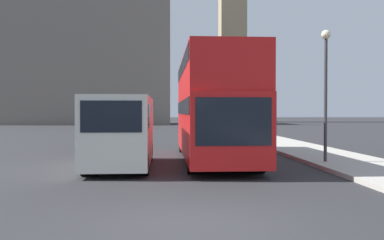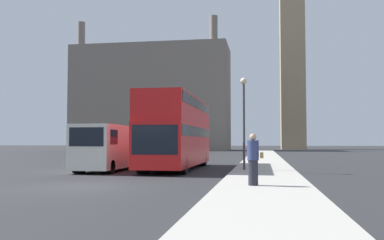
{
  "view_description": "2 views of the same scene",
  "coord_description": "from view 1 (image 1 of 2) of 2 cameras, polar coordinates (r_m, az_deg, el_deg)",
  "views": [
    {
      "loc": [
        -0.49,
        -7.81,
        2.04
      ],
      "look_at": [
        0.72,
        11.12,
        1.68
      ],
      "focal_mm": 40.0,
      "sensor_mm": 36.0,
      "label": 1
    },
    {
      "loc": [
        6.61,
        -15.24,
        1.68
      ],
      "look_at": [
        1.22,
        17.42,
        3.33
      ],
      "focal_mm": 40.0,
      "sensor_mm": 36.0,
      "label": 2
    }
  ],
  "objects": [
    {
      "name": "building_block_distant",
      "position": [
        74.31,
        -14.52,
        7.15
      ],
      "size": [
        29.49,
        11.69,
        24.12
      ],
      "color": "slate",
      "rests_on": "ground_plane"
    },
    {
      "name": "red_double_decker_bus",
      "position": [
        17.89,
        2.82,
        2.21
      ],
      "size": [
        2.6,
        10.77,
        4.26
      ],
      "color": "red",
      "rests_on": "ground_plane"
    },
    {
      "name": "white_van",
      "position": [
        15.74,
        -9.41,
        -1.34
      ],
      "size": [
        2.16,
        6.04,
        2.57
      ],
      "color": "silver",
      "rests_on": "ground_plane"
    },
    {
      "name": "street_lamp",
      "position": [
        17.09,
        17.41,
        5.93
      ],
      "size": [
        0.36,
        0.36,
        5.0
      ],
      "color": "#38383D",
      "rests_on": "sidewalk_strip"
    },
    {
      "name": "ground_plane",
      "position": [
        8.09,
        -0.08,
        -13.52
      ],
      "size": [
        300.0,
        300.0,
        0.0
      ],
      "primitive_type": "plane",
      "color": "#28282B"
    }
  ]
}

